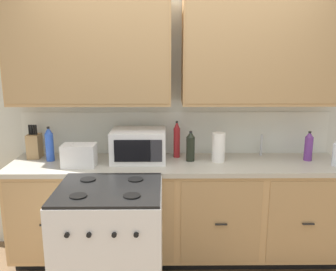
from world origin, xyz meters
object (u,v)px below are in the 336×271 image
Objects in this scene: knife_block at (34,145)px; bottle_violet at (309,146)px; stove_range at (111,247)px; bottle_blue at (49,144)px; bottle_dark at (190,146)px; microwave at (139,145)px; paper_towel_roll at (218,147)px; toaster at (79,155)px; bottle_red at (177,140)px.

knife_block is 1.16× the size of bottle_violet.
bottle_blue reaches higher than stove_range.
microwave is at bearing 178.54° from bottle_dark.
paper_towel_roll is 1.50m from bottle_blue.
bottle_violet is (2.31, -0.01, -0.02)m from bottle_blue.
bottle_violet is at bearing -2.54° from knife_block.
bottle_dark is (-0.25, 0.02, 0.00)m from paper_towel_roll.
bottle_violet is 0.98× the size of bottle_dark.
knife_block reaches higher than toaster.
bottle_violet reaches higher than stove_range.
toaster is at bearing -171.62° from bottle_dark.
stove_range is 3.65× the size of paper_towel_roll.
bottle_red is (0.84, 0.26, 0.07)m from toaster.
bottle_red reaches higher than bottle_dark.
paper_towel_roll is 0.25m from bottle_dark.
bottle_dark is at bearing -4.67° from knife_block.
bottle_blue is 1.14m from bottle_red.
microwave is 0.97m from knife_block.
microwave is 1.54× the size of bottle_blue.
bottle_red is 1.18m from bottle_violet.
bottle_violet is (1.69, 0.68, 0.59)m from stove_range.
microwave reaches higher than bottle_violet.
bottle_dark is at bearing -1.46° from microwave.
bottle_blue is at bearing 179.22° from bottle_dark.
bottle_red is at bearing 5.26° from bottle_blue.
bottle_violet is at bearing -0.21° from microwave.
bottle_blue is at bearing 179.73° from bottle_violet.
toaster is 0.83× the size of bottle_red.
paper_towel_roll is 0.81m from bottle_violet.
bottle_blue is (-0.79, 0.01, 0.01)m from microwave.
stove_range is 1.98× the size of microwave.
toaster is 0.90× the size of knife_block.
knife_block reaches higher than stove_range.
microwave is 0.46m from bottle_dark.
bottle_red is at bearing 174.38° from bottle_violet.
toaster is at bearing -28.82° from knife_block.
microwave is at bearing 179.79° from bottle_violet.
toaster is at bearing -27.99° from bottle_blue.
bottle_red reaches higher than knife_block.
paper_towel_roll is at bearing -2.20° from microwave.
bottle_red is 0.17m from bottle_dark.
bottle_dark is (0.46, -0.01, -0.01)m from microwave.
microwave is 1.71× the size of toaster.
bottle_blue is 1.26m from bottle_dark.
bottle_dark is (0.63, 0.67, 0.60)m from stove_range.
microwave is 0.36m from bottle_red.
stove_range is 1.92m from bottle_violet.
bottle_blue reaches higher than bottle_violet.
stove_range is 0.84m from toaster.
knife_block is 1.31m from bottle_red.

